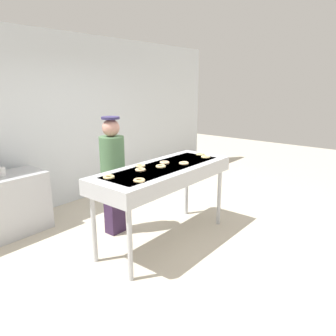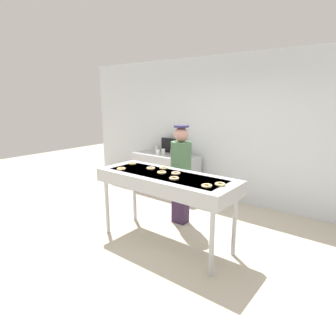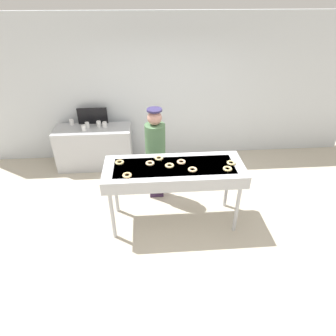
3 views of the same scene
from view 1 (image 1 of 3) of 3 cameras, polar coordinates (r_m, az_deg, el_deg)
The scene contains 14 objects.
ground_plane at distance 4.38m, azimuth -0.70°, elevation -12.83°, with size 16.00×16.00×0.00m, color beige.
back_wall at distance 5.62m, azimuth -18.85°, elevation 7.91°, with size 8.00×0.12×2.85m, color silver.
fryer_conveyor at distance 4.03m, azimuth -0.75°, elevation -1.06°, with size 2.02×0.75×1.03m.
plain_donut_0 at distance 3.56m, azimuth -10.61°, elevation -1.61°, with size 0.13×0.13×0.03m, color #E7CC82.
plain_donut_1 at distance 3.99m, azimuth -5.02°, elevation 0.40°, with size 0.13×0.13×0.03m, color beige.
plain_donut_2 at distance 3.94m, azimuth -1.30°, elevation 0.29°, with size 0.13×0.13×0.03m, color beige.
plain_donut_3 at distance 4.10m, azimuth 2.88°, elevation 0.86°, with size 0.13×0.13×0.03m, color beige.
plain_donut_4 at distance 3.39m, azimuth -5.21°, elevation -2.23°, with size 0.13×0.13×0.03m, color #F9D088.
plain_donut_5 at distance 4.64m, azimuth 5.82°, elevation 2.49°, with size 0.13×0.13×0.03m, color #E6D189.
plain_donut_6 at distance 3.80m, azimuth -4.99°, elevation -0.32°, with size 0.13×0.13×0.03m, color beige.
plain_donut_7 at distance 4.49m, azimuth 6.79°, elevation 2.01°, with size 0.13×0.13×0.03m, color #EED58A.
plain_donut_8 at distance 4.13m, azimuth -0.63°, elevation 0.98°, with size 0.13×0.13×0.03m, color beige.
worker_baker at distance 4.34m, azimuth -9.91°, elevation -0.19°, with size 0.33×0.33×1.63m.
paper_cup_2 at distance 4.81m, azimuth -27.68°, elevation -0.52°, with size 0.09×0.09×0.11m, color white.
Camera 1 is at (-2.96, -2.48, 2.05)m, focal length 33.86 mm.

